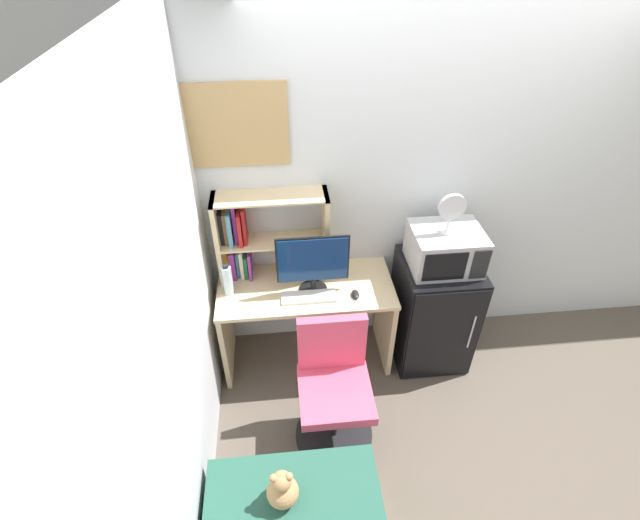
# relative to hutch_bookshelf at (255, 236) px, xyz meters

# --- Properties ---
(wall_back) EXTENTS (6.40, 0.04, 2.60)m
(wall_back) POSITION_rel_hutch_bookshelf_xyz_m (1.65, 0.12, 0.22)
(wall_back) COLOR silver
(wall_back) RESTS_ON ground_plane
(wall_left) EXTENTS (0.04, 4.40, 2.60)m
(wall_left) POSITION_rel_hutch_bookshelf_xyz_m (-0.37, -1.50, 0.22)
(wall_left) COLOR silver
(wall_left) RESTS_ON ground_plane
(desk) EXTENTS (1.25, 0.57, 0.75)m
(desk) POSITION_rel_hutch_bookshelf_xyz_m (0.33, -0.18, -0.56)
(desk) COLOR beige
(desk) RESTS_ON ground_plane
(hutch_bookshelf) EXTENTS (0.77, 0.23, 0.65)m
(hutch_bookshelf) POSITION_rel_hutch_bookshelf_xyz_m (0.00, 0.00, 0.00)
(hutch_bookshelf) COLOR beige
(hutch_bookshelf) RESTS_ON desk
(monitor) EXTENTS (0.49, 0.20, 0.45)m
(monitor) POSITION_rel_hutch_bookshelf_xyz_m (0.38, -0.23, -0.08)
(monitor) COLOR black
(monitor) RESTS_ON desk
(keyboard) EXTENTS (0.38, 0.13, 0.02)m
(keyboard) POSITION_rel_hutch_bookshelf_xyz_m (0.34, -0.31, -0.32)
(keyboard) COLOR silver
(keyboard) RESTS_ON desk
(computer_mouse) EXTENTS (0.05, 0.09, 0.03)m
(computer_mouse) POSITION_rel_hutch_bookshelf_xyz_m (0.66, -0.32, -0.31)
(computer_mouse) COLOR black
(computer_mouse) RESTS_ON desk
(water_bottle) EXTENTS (0.07, 0.07, 0.25)m
(water_bottle) POSITION_rel_hutch_bookshelf_xyz_m (-0.21, -0.19, -0.21)
(water_bottle) COLOR silver
(water_bottle) RESTS_ON desk
(mini_fridge) EXTENTS (0.54, 0.57, 0.89)m
(mini_fridge) POSITION_rel_hutch_bookshelf_xyz_m (1.29, -0.21, -0.64)
(mini_fridge) COLOR black
(mini_fridge) RESTS_ON ground_plane
(microwave) EXTENTS (0.48, 0.40, 0.28)m
(microwave) POSITION_rel_hutch_bookshelf_xyz_m (1.29, -0.21, -0.05)
(microwave) COLOR #ADADB2
(microwave) RESTS_ON mini_fridge
(desk_fan) EXTENTS (0.18, 0.11, 0.29)m
(desk_fan) POSITION_rel_hutch_bookshelf_xyz_m (1.27, -0.22, 0.26)
(desk_fan) COLOR silver
(desk_fan) RESTS_ON microwave
(desk_chair) EXTENTS (0.52, 0.52, 0.92)m
(desk_chair) POSITION_rel_hutch_bookshelf_xyz_m (0.45, -0.84, -0.67)
(desk_chair) COLOR black
(desk_chair) RESTS_ON ground_plane
(teddy_bear) EXTENTS (0.17, 0.17, 0.25)m
(teddy_bear) POSITION_rel_hutch_bookshelf_xyz_m (0.10, -1.50, -0.54)
(teddy_bear) COLOR #AD7F51
(teddy_bear) RESTS_ON bed
(wall_corkboard) EXTENTS (0.73, 0.02, 0.52)m
(wall_corkboard) POSITION_rel_hutch_bookshelf_xyz_m (-0.10, 0.09, 0.75)
(wall_corkboard) COLOR tan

